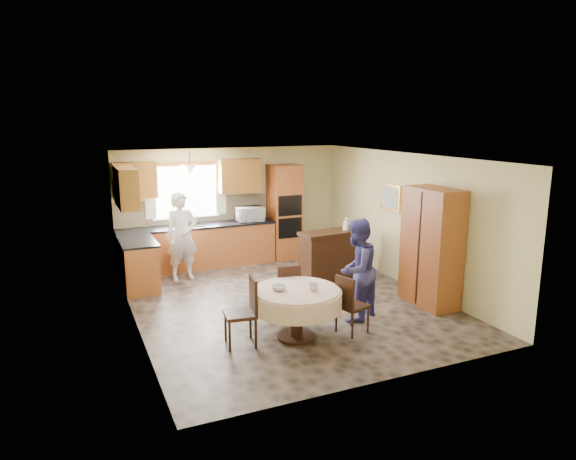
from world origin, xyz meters
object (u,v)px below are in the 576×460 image
at_px(oven_tower, 285,212).
at_px(person_sink, 182,236).
at_px(chair_left, 246,308).
at_px(sideboard, 331,257).
at_px(chair_right, 349,302).
at_px(chair_back, 287,289).
at_px(dining_table, 296,300).
at_px(person_dining, 357,270).
at_px(cupboard, 431,247).

height_order(oven_tower, person_sink, oven_tower).
bearing_deg(chair_left, sideboard, 138.81).
bearing_deg(chair_right, chair_back, 18.84).
relative_size(dining_table, chair_left, 1.33).
bearing_deg(person_dining, cupboard, 154.57).
distance_m(cupboard, chair_right, 2.04).
height_order(chair_left, person_dining, person_dining).
distance_m(cupboard, chair_back, 2.57).
distance_m(cupboard, chair_left, 3.44).
bearing_deg(cupboard, dining_table, -172.08).
height_order(sideboard, person_sink, person_sink).
relative_size(sideboard, chair_left, 1.30).
height_order(chair_left, chair_right, chair_left).
relative_size(chair_right, person_sink, 0.52).
height_order(sideboard, dining_table, sideboard).
bearing_deg(chair_back, chair_left, 41.73).
height_order(chair_left, chair_back, chair_left).
distance_m(chair_left, person_sink, 3.37).
xyz_separation_m(chair_back, person_sink, (-1.05, 2.74, 0.37)).
height_order(oven_tower, sideboard, oven_tower).
distance_m(dining_table, person_dining, 1.22).
distance_m(oven_tower, sideboard, 1.95).
relative_size(oven_tower, chair_back, 2.36).
xyz_separation_m(oven_tower, chair_left, (-2.33, -4.03, -0.52)).
bearing_deg(dining_table, chair_back, 76.63).
bearing_deg(person_dining, chair_left, -23.07).
xyz_separation_m(chair_back, chair_right, (0.60, -0.88, -0.00)).
bearing_deg(sideboard, chair_left, -144.19).
relative_size(dining_table, person_dining, 0.80).
height_order(oven_tower, cupboard, oven_tower).
distance_m(chair_back, chair_right, 1.07).
height_order(chair_back, chair_right, chair_back).
distance_m(oven_tower, chair_back, 3.75).
xyz_separation_m(sideboard, dining_table, (-1.80, -2.28, 0.12)).
bearing_deg(oven_tower, person_sink, -164.64).
distance_m(sideboard, cupboard, 2.17).
distance_m(oven_tower, cupboard, 3.90).
xyz_separation_m(sideboard, cupboard, (0.86, -1.91, 0.55)).
bearing_deg(dining_table, chair_right, -13.02).
bearing_deg(sideboard, chair_back, -141.01).
distance_m(dining_table, chair_left, 0.74).
bearing_deg(chair_left, chair_back, 132.18).
xyz_separation_m(oven_tower, person_sink, (-2.48, -0.68, -0.20)).
xyz_separation_m(cupboard, person_dining, (-1.50, -0.09, -0.19)).
relative_size(oven_tower, sideboard, 1.67).
xyz_separation_m(chair_right, person_dining, (0.39, 0.46, 0.32)).
xyz_separation_m(chair_right, person_sink, (-1.65, 3.62, 0.37)).
distance_m(chair_left, chair_back, 1.09).
xyz_separation_m(cupboard, chair_left, (-3.40, -0.28, -0.46)).
height_order(sideboard, person_dining, person_dining).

